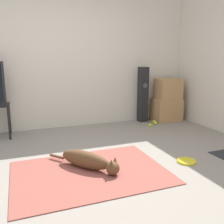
# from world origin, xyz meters

# --- Properties ---
(ground_plane) EXTENTS (12.00, 12.00, 0.00)m
(ground_plane) POSITION_xyz_m (0.00, 0.00, 0.00)
(ground_plane) COLOR gray
(wall_back) EXTENTS (8.00, 0.06, 2.55)m
(wall_back) POSITION_xyz_m (0.00, 2.10, 1.27)
(wall_back) COLOR silver
(wall_back) RESTS_ON ground_plane
(area_rug) EXTENTS (1.71, 1.23, 0.01)m
(area_rug) POSITION_xyz_m (-0.04, 0.00, 0.01)
(area_rug) COLOR #934C42
(area_rug) RESTS_ON ground_plane
(dog) EXTENTS (0.67, 0.82, 0.20)m
(dog) POSITION_xyz_m (-0.03, 0.10, 0.11)
(dog) COLOR brown
(dog) RESTS_ON area_rug
(frisbee) EXTENTS (0.24, 0.24, 0.03)m
(frisbee) POSITION_xyz_m (1.17, -0.15, 0.01)
(frisbee) COLOR yellow
(frisbee) RESTS_ON ground_plane
(cardboard_box_lower) EXTENTS (0.56, 0.39, 0.46)m
(cardboard_box_lower) POSITION_xyz_m (2.14, 1.80, 0.23)
(cardboard_box_lower) COLOR tan
(cardboard_box_lower) RESTS_ON ground_plane
(cardboard_box_upper) EXTENTS (0.49, 0.34, 0.42)m
(cardboard_box_upper) POSITION_xyz_m (2.15, 1.79, 0.67)
(cardboard_box_upper) COLOR tan
(cardboard_box_upper) RESTS_ON cardboard_box_lower
(floor_speaker) EXTENTS (0.17, 0.17, 1.11)m
(floor_speaker) POSITION_xyz_m (1.64, 1.93, 0.56)
(floor_speaker) COLOR black
(floor_speaker) RESTS_ON ground_plane
(tennis_ball_by_boxes) EXTENTS (0.07, 0.07, 0.07)m
(tennis_ball_by_boxes) POSITION_xyz_m (1.75, 1.59, 0.03)
(tennis_ball_by_boxes) COLOR #C6E033
(tennis_ball_by_boxes) RESTS_ON ground_plane
(tennis_ball_near_speaker) EXTENTS (0.07, 0.07, 0.07)m
(tennis_ball_near_speaker) POSITION_xyz_m (1.78, 1.69, 0.03)
(tennis_ball_near_speaker) COLOR #C6E033
(tennis_ball_near_speaker) RESTS_ON ground_plane
(tennis_ball_loose_on_carpet) EXTENTS (0.07, 0.07, 0.07)m
(tennis_ball_loose_on_carpet) POSITION_xyz_m (1.58, 1.48, 0.03)
(tennis_ball_loose_on_carpet) COLOR #C6E033
(tennis_ball_loose_on_carpet) RESTS_ON ground_plane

